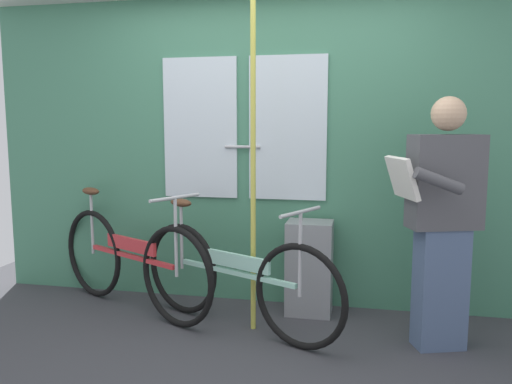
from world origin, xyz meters
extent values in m
cube|color=#38383D|center=(0.00, 0.00, -0.02)|extent=(5.61, 3.89, 0.04)
cube|color=#427F60|center=(0.00, 1.14, 1.20)|extent=(4.61, 0.08, 2.40)
cube|color=silver|center=(-0.55, 1.09, 1.39)|extent=(0.60, 0.02, 1.10)
cube|color=silver|center=(0.15, 1.09, 1.39)|extent=(0.60, 0.02, 1.10)
cylinder|color=#B2B2B7|center=(-0.20, 1.07, 1.25)|extent=(0.28, 0.02, 0.02)
torus|color=black|center=(-0.54, 0.47, 0.36)|extent=(0.66, 0.38, 0.72)
torus|color=black|center=(-1.44, 0.94, 0.36)|extent=(0.66, 0.38, 0.72)
cube|color=red|center=(-0.99, 0.70, 0.42)|extent=(0.88, 0.48, 0.03)
cube|color=red|center=(-0.99, 0.70, 0.51)|extent=(0.51, 0.29, 0.10)
cylinder|color=#B7B7BC|center=(-1.44, 0.94, 0.62)|extent=(0.02, 0.02, 0.52)
ellipsoid|color=brown|center=(-1.44, 0.94, 0.88)|extent=(0.22, 0.17, 0.06)
cylinder|color=#B7B7BC|center=(-0.54, 0.47, 0.64)|extent=(0.02, 0.02, 0.56)
cylinder|color=#B7B7BC|center=(-0.54, 0.47, 0.92)|extent=(0.23, 0.40, 0.02)
torus|color=black|center=(0.36, 0.28, 0.34)|extent=(0.64, 0.34, 0.69)
torus|color=black|center=(-0.59, 0.73, 0.34)|extent=(0.64, 0.34, 0.69)
cube|color=#9EDBC6|center=(-0.12, 0.50, 0.40)|extent=(0.91, 0.46, 0.03)
cube|color=#9EDBC6|center=(-0.12, 0.50, 0.49)|extent=(0.53, 0.27, 0.10)
cylinder|color=#B7B7BC|center=(-0.59, 0.73, 0.59)|extent=(0.02, 0.02, 0.50)
ellipsoid|color=brown|center=(-0.59, 0.73, 0.84)|extent=(0.22, 0.17, 0.06)
cylinder|color=#B7B7BC|center=(0.36, 0.28, 0.61)|extent=(0.02, 0.02, 0.54)
cylinder|color=#B7B7BC|center=(0.36, 0.28, 0.88)|extent=(0.21, 0.41, 0.02)
cube|color=slate|center=(1.23, 0.49, 0.39)|extent=(0.35, 0.27, 0.78)
cube|color=#4C4C51|center=(1.23, 0.49, 1.07)|extent=(0.48, 0.33, 0.58)
sphere|color=tan|center=(1.23, 0.49, 1.49)|extent=(0.21, 0.21, 0.21)
cube|color=silver|center=(0.96, 0.40, 1.10)|extent=(0.21, 0.36, 0.26)
cylinder|color=#4C4C51|center=(1.16, 0.25, 1.10)|extent=(0.31, 0.16, 0.17)
cylinder|color=#4C4C51|center=(1.03, 0.63, 1.10)|extent=(0.31, 0.16, 0.17)
cube|color=gray|center=(0.35, 0.92, 0.35)|extent=(0.34, 0.28, 0.70)
cylinder|color=#C6C14C|center=(0.00, 0.53, 1.20)|extent=(0.04, 0.04, 2.40)
camera|label=1|loc=(0.74, -2.87, 1.43)|focal=36.38mm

